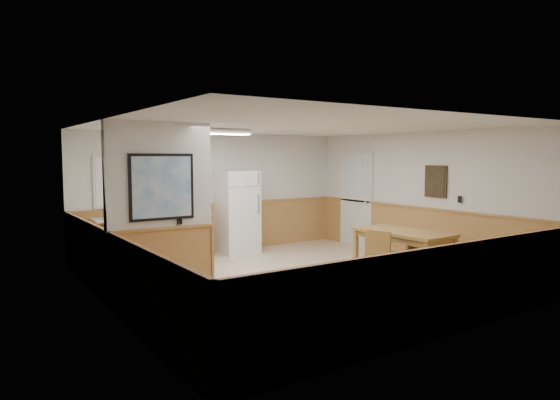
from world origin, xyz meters
TOP-DOWN VIEW (x-y plane):
  - ground at (0.00, 0.00)m, footprint 6.00×6.00m
  - ceiling at (0.00, 0.00)m, footprint 6.00×6.00m
  - back_wall at (0.00, 3.00)m, footprint 6.00×0.02m
  - right_wall at (3.00, 0.00)m, footprint 0.02×6.00m
  - left_wall at (-3.00, 0.00)m, footprint 0.02×6.00m
  - wainscot_back at (0.00, 2.98)m, footprint 6.00×0.04m
  - wainscot_right at (2.98, 0.00)m, footprint 0.04×6.00m
  - wainscot_left at (-2.98, 0.00)m, footprint 0.04×6.00m
  - partition_wall at (-2.25, 0.19)m, footprint 1.50×0.20m
  - kitchen_counter at (-1.21, 2.68)m, footprint 2.20×0.61m
  - exterior_door at (2.96, 1.90)m, footprint 0.07×1.02m
  - kitchen_window at (-2.10, 2.98)m, footprint 0.80×0.04m
  - wall_painting at (2.97, -0.30)m, footprint 0.04×0.50m
  - fluorescent_fixture at (-0.80, 1.30)m, footprint 1.20×0.30m
  - refrigerator at (0.31, 2.63)m, footprint 0.77×0.72m
  - dining_table at (1.76, -0.62)m, footprint 0.89×1.70m
  - dining_bench at (2.80, -0.67)m, footprint 0.51×1.53m
  - dining_chair at (1.02, -0.82)m, footprint 0.69×0.58m
  - fire_extinguisher at (-0.68, 2.63)m, footprint 0.15×0.15m
  - soap_bottle at (-2.24, 2.70)m, footprint 0.07×0.07m

SIDE VIEW (x-z plane):
  - ground at x=0.00m, z-range 0.00..0.00m
  - dining_bench at x=2.80m, z-range 0.12..0.57m
  - kitchen_counter at x=-1.21m, z-range -0.04..0.96m
  - dining_chair at x=1.02m, z-range 0.07..0.92m
  - wainscot_back at x=0.00m, z-range 0.00..1.00m
  - wainscot_right at x=2.98m, z-range 0.00..1.00m
  - wainscot_left at x=-2.98m, z-range 0.00..1.00m
  - dining_table at x=1.76m, z-range 0.28..1.03m
  - refrigerator at x=0.31m, z-range 0.00..1.73m
  - soap_bottle at x=-2.24m, z-range 0.90..1.13m
  - exterior_door at x=2.96m, z-range -0.02..2.13m
  - fire_extinguisher at x=-0.68m, z-range 0.87..1.33m
  - partition_wall at x=-2.25m, z-range -0.02..2.48m
  - back_wall at x=0.00m, z-range 0.00..2.50m
  - right_wall at x=3.00m, z-range 0.00..2.50m
  - left_wall at x=-3.00m, z-range 0.00..2.50m
  - kitchen_window at x=-2.10m, z-range 1.05..2.05m
  - wall_painting at x=2.97m, z-range 1.25..1.85m
  - fluorescent_fixture at x=-0.80m, z-range 2.40..2.49m
  - ceiling at x=0.00m, z-range 2.49..2.51m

